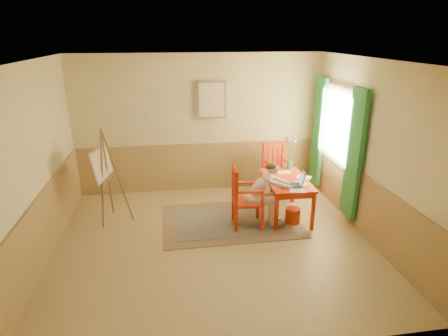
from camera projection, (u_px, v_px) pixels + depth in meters
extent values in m
cube|color=#A38453|center=(214.00, 242.00, 5.99)|extent=(5.00, 4.50, 0.02)
cube|color=white|center=(212.00, 60.00, 5.04)|extent=(5.00, 4.50, 0.02)
cube|color=#CCB77C|center=(199.00, 124.00, 7.62)|extent=(5.00, 0.02, 2.80)
cube|color=#CCB77C|center=(243.00, 237.00, 3.41)|extent=(5.00, 0.02, 2.80)
cube|color=#CCB77C|center=(32.00, 168.00, 5.16)|extent=(0.02, 4.50, 2.80)
cube|color=#CCB77C|center=(372.00, 151.00, 5.87)|extent=(0.02, 4.50, 2.80)
cube|color=#A07E48|center=(200.00, 166.00, 7.89)|extent=(5.00, 0.04, 1.00)
cube|color=#A07E48|center=(45.00, 226.00, 5.47)|extent=(0.04, 4.50, 1.00)
cube|color=#A07E48|center=(363.00, 204.00, 6.17)|extent=(0.04, 4.50, 1.00)
cube|color=white|center=(339.00, 126.00, 6.84)|extent=(0.02, 1.00, 1.30)
cube|color=#8C7652|center=(338.00, 126.00, 6.83)|extent=(0.03, 1.12, 1.42)
cube|color=#368F43|center=(354.00, 155.00, 6.20)|extent=(0.08, 0.45, 2.20)
cube|color=#368F43|center=(318.00, 132.00, 7.65)|extent=(0.08, 0.45, 2.20)
cube|color=#8C7652|center=(211.00, 100.00, 7.44)|extent=(0.60, 0.04, 0.76)
cube|color=beige|center=(212.00, 100.00, 7.41)|extent=(0.50, 0.02, 0.66)
cube|color=#8C7251|center=(231.00, 221.00, 6.66)|extent=(2.41, 1.62, 0.01)
cube|color=black|center=(231.00, 220.00, 6.65)|extent=(2.01, 1.21, 0.01)
cube|color=red|center=(287.00, 180.00, 6.62)|extent=(0.75, 1.22, 0.04)
cube|color=red|center=(286.00, 184.00, 6.64)|extent=(0.65, 1.12, 0.10)
cube|color=red|center=(276.00, 214.00, 6.19)|extent=(0.06, 0.06, 0.68)
cube|color=red|center=(313.00, 211.00, 6.26)|extent=(0.06, 0.06, 0.68)
cube|color=red|center=(262.00, 188.00, 7.22)|extent=(0.06, 0.06, 0.68)
cube|color=red|center=(293.00, 186.00, 7.29)|extent=(0.06, 0.06, 0.68)
cube|color=red|center=(248.00, 201.00, 6.35)|extent=(0.52, 0.50, 0.05)
cube|color=red|center=(236.00, 220.00, 6.22)|extent=(0.06, 0.06, 0.43)
cube|color=red|center=(262.00, 219.00, 6.26)|extent=(0.06, 0.06, 0.43)
cube|color=red|center=(233.00, 209.00, 6.61)|extent=(0.06, 0.06, 0.43)
cube|color=red|center=(258.00, 208.00, 6.65)|extent=(0.06, 0.06, 0.43)
cube|color=red|center=(237.00, 189.00, 6.03)|extent=(0.06, 0.06, 0.59)
cube|color=red|center=(234.00, 180.00, 6.42)|extent=(0.06, 0.06, 0.59)
cube|color=red|center=(235.00, 170.00, 6.14)|extent=(0.08, 0.47, 0.06)
cube|color=red|center=(236.00, 188.00, 6.13)|extent=(0.03, 0.05, 0.48)
cube|color=red|center=(235.00, 185.00, 6.23)|extent=(0.03, 0.05, 0.48)
cube|color=red|center=(234.00, 183.00, 6.33)|extent=(0.03, 0.05, 0.48)
cube|color=red|center=(250.00, 192.00, 6.07)|extent=(0.44, 0.07, 0.04)
cube|color=red|center=(262.00, 198.00, 6.13)|extent=(0.05, 0.05, 0.24)
cube|color=red|center=(246.00, 183.00, 6.46)|extent=(0.44, 0.07, 0.04)
cube|color=red|center=(258.00, 188.00, 6.52)|extent=(0.05, 0.05, 0.24)
cube|color=red|center=(277.00, 175.00, 7.53)|extent=(0.54, 0.56, 0.05)
cube|color=red|center=(263.00, 183.00, 7.76)|extent=(0.06, 0.06, 0.44)
cube|color=red|center=(272.00, 191.00, 7.36)|extent=(0.06, 0.06, 0.44)
cube|color=red|center=(282.00, 181.00, 7.87)|extent=(0.06, 0.06, 0.44)
cube|color=red|center=(291.00, 189.00, 7.48)|extent=(0.06, 0.06, 0.44)
cube|color=red|center=(264.00, 157.00, 7.56)|extent=(0.06, 0.06, 0.59)
cube|color=red|center=(283.00, 155.00, 7.68)|extent=(0.06, 0.06, 0.59)
cube|color=red|center=(274.00, 144.00, 7.53)|extent=(0.48, 0.12, 0.06)
cube|color=red|center=(269.00, 158.00, 7.60)|extent=(0.05, 0.04, 0.49)
cube|color=red|center=(274.00, 157.00, 7.63)|extent=(0.05, 0.04, 0.49)
cube|color=red|center=(278.00, 157.00, 7.66)|extent=(0.05, 0.04, 0.49)
cube|color=red|center=(268.00, 164.00, 7.39)|extent=(0.11, 0.44, 0.04)
cube|color=red|center=(272.00, 173.00, 7.24)|extent=(0.05, 0.05, 0.24)
cube|color=red|center=(288.00, 162.00, 7.50)|extent=(0.11, 0.44, 0.04)
cube|color=red|center=(292.00, 171.00, 7.35)|extent=(0.05, 0.05, 0.24)
ellipsoid|color=beige|center=(251.00, 199.00, 6.34)|extent=(0.28, 0.34, 0.21)
cylinder|color=beige|center=(263.00, 201.00, 6.29)|extent=(0.41, 0.17, 0.14)
cylinder|color=beige|center=(261.00, 197.00, 6.44)|extent=(0.41, 0.17, 0.14)
cylinder|color=beige|center=(273.00, 213.00, 6.38)|extent=(0.11, 0.11, 0.46)
cylinder|color=beige|center=(271.00, 209.00, 6.54)|extent=(0.11, 0.11, 0.46)
cube|color=beige|center=(276.00, 225.00, 6.46)|extent=(0.20, 0.09, 0.07)
cube|color=beige|center=(274.00, 220.00, 6.62)|extent=(0.20, 0.09, 0.07)
ellipsoid|color=beige|center=(259.00, 187.00, 6.29)|extent=(0.45, 0.29, 0.48)
ellipsoid|color=beige|center=(267.00, 178.00, 6.24)|extent=(0.20, 0.28, 0.16)
sphere|color=beige|center=(273.00, 169.00, 6.20)|extent=(0.19, 0.19, 0.18)
ellipsoid|color=#533118|center=(272.00, 166.00, 6.18)|extent=(0.18, 0.19, 0.13)
sphere|color=#533118|center=(268.00, 167.00, 6.17)|extent=(0.10, 0.10, 0.10)
cylinder|color=beige|center=(274.00, 183.00, 6.14)|extent=(0.21, 0.11, 0.14)
cylinder|color=beige|center=(286.00, 186.00, 6.20)|extent=(0.27, 0.11, 0.15)
sphere|color=beige|center=(279.00, 185.00, 6.15)|extent=(0.08, 0.08, 0.08)
sphere|color=beige|center=(292.00, 188.00, 6.25)|extent=(0.07, 0.07, 0.07)
cylinder|color=beige|center=(271.00, 177.00, 6.39)|extent=(0.20, 0.09, 0.14)
cylinder|color=beige|center=(282.00, 181.00, 6.41)|extent=(0.27, 0.14, 0.15)
sphere|color=beige|center=(275.00, 179.00, 6.41)|extent=(0.08, 0.08, 0.08)
sphere|color=beige|center=(289.00, 184.00, 6.41)|extent=(0.07, 0.07, 0.07)
cube|color=#1E2338|center=(290.00, 185.00, 6.32)|extent=(0.37, 0.29, 0.02)
cube|color=#2D3342|center=(290.00, 185.00, 6.32)|extent=(0.32, 0.23, 0.00)
cube|color=#1E2338|center=(302.00, 179.00, 6.28)|extent=(0.11, 0.25, 0.23)
cube|color=#99BFF2|center=(302.00, 179.00, 6.28)|extent=(0.08, 0.21, 0.18)
cube|color=white|center=(297.00, 190.00, 6.13)|extent=(0.28, 0.22, 0.00)
cube|color=white|center=(304.00, 177.00, 6.69)|extent=(0.31, 0.28, 0.00)
cube|color=white|center=(284.00, 172.00, 6.93)|extent=(0.26, 0.19, 0.00)
cube|color=white|center=(301.00, 183.00, 6.41)|extent=(0.31, 0.30, 0.00)
cylinder|color=#3F724C|center=(290.00, 165.00, 7.06)|extent=(0.11, 0.11, 0.17)
cylinder|color=#3F7233|center=(289.00, 150.00, 7.03)|extent=(0.05, 0.14, 0.44)
sphere|color=#728CD8|center=(287.00, 138.00, 7.01)|extent=(0.08, 0.08, 0.07)
cylinder|color=#3F7233|center=(290.00, 151.00, 6.93)|extent=(0.08, 0.09, 0.46)
sphere|color=pink|center=(289.00, 139.00, 6.81)|extent=(0.05, 0.05, 0.05)
cylinder|color=#3F7233|center=(291.00, 153.00, 7.00)|extent=(0.04, 0.04, 0.34)
sphere|color=pink|center=(292.00, 144.00, 6.96)|extent=(0.06, 0.06, 0.05)
cylinder|color=#3F7233|center=(289.00, 152.00, 6.91)|extent=(0.09, 0.12, 0.43)
sphere|color=#728CD8|center=(289.00, 142.00, 6.78)|extent=(0.07, 0.07, 0.06)
cylinder|color=#3F7233|center=(292.00, 152.00, 7.02)|extent=(0.11, 0.08, 0.38)
sphere|color=pink|center=(295.00, 141.00, 6.99)|extent=(0.06, 0.06, 0.06)
cylinder|color=#3F7233|center=(291.00, 152.00, 7.00)|extent=(0.06, 0.05, 0.39)
sphere|color=pink|center=(293.00, 142.00, 6.95)|extent=(0.06, 0.06, 0.05)
cylinder|color=#3F7233|center=(292.00, 150.00, 7.02)|extent=(0.10, 0.10, 0.44)
sphere|color=#728CD8|center=(294.00, 138.00, 6.99)|extent=(0.06, 0.06, 0.05)
cylinder|color=#AF2F0F|center=(293.00, 216.00, 6.55)|extent=(0.33, 0.33, 0.28)
cylinder|color=brown|center=(102.00, 179.00, 6.30)|extent=(0.14, 0.30, 1.68)
cylinder|color=brown|center=(108.00, 173.00, 6.55)|extent=(0.04, 0.31, 1.68)
cylinder|color=brown|center=(118.00, 176.00, 6.41)|extent=(0.44, 0.12, 1.68)
cylinder|color=brown|center=(104.00, 180.00, 6.45)|extent=(0.12, 0.47, 0.03)
cube|color=brown|center=(107.00, 180.00, 6.45)|extent=(0.16, 0.51, 0.03)
cube|color=#8C7652|center=(101.00, 164.00, 6.35)|extent=(0.28, 0.75, 0.56)
cube|color=beige|center=(102.00, 164.00, 6.35)|extent=(0.23, 0.67, 0.48)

